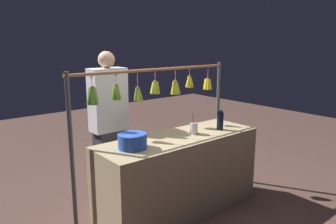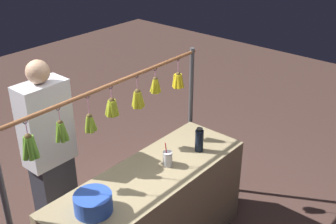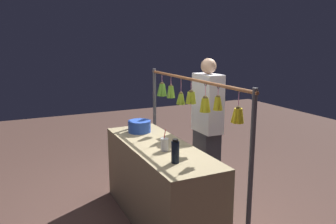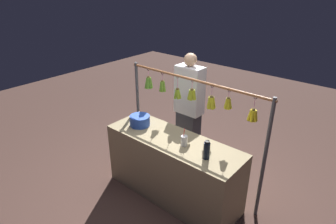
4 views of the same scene
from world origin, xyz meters
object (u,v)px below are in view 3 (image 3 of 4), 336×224
drink_cup (165,144)px  water_bottle (175,152)px  vendor_person (207,129)px  blue_bucket (139,126)px

drink_cup → water_bottle: bearing=170.8°
vendor_person → drink_cup: bearing=123.4°
drink_cup → blue_bucket: bearing=-1.6°
vendor_person → water_bottle: bearing=135.3°
water_bottle → vendor_person: bearing=-44.7°
drink_cup → vendor_person: size_ratio=0.12×
water_bottle → drink_cup: 0.37m
blue_bucket → vendor_person: vendor_person is taller
water_bottle → drink_cup: (0.36, -0.06, -0.04)m
blue_bucket → drink_cup: (-0.79, 0.02, -0.01)m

